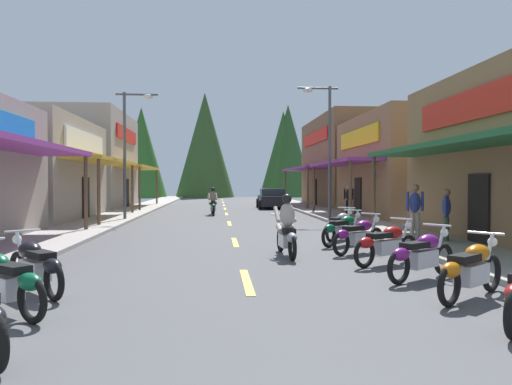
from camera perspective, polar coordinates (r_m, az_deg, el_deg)
ground at (r=23.79m, az=-3.19°, el=-3.41°), size 9.08×75.96×0.10m
sidewalk_left at (r=24.34m, az=-16.91°, el=-3.09°), size 2.45×75.96×0.12m
sidewalk_right at (r=24.61m, az=10.38°, el=-3.01°), size 2.45×75.96×0.12m
centerline_dashes at (r=27.64m, az=-3.38°, el=-2.65°), size 0.16×50.84×0.01m
storefront_left_middle at (r=26.68m, az=-26.79°, el=2.39°), size 9.19×9.41×4.94m
storefront_left_far at (r=37.21m, az=-20.22°, el=3.43°), size 9.06×10.27×6.70m
storefront_right_middle at (r=28.10m, az=18.88°, el=2.87°), size 9.09×9.70×5.41m
storefront_right_far at (r=39.15m, az=12.68°, el=3.40°), size 9.91×12.37×6.75m
streetlamp_left at (r=24.37m, az=-14.28°, el=6.18°), size 1.99×0.30×6.14m
streetlamp_right at (r=24.43m, az=7.87°, el=6.70°), size 1.99×0.30×6.53m
motorcycle_parked_right_1 at (r=8.63m, az=23.58°, el=-8.07°), size 1.75×1.39×1.04m
motorcycle_parked_right_2 at (r=9.98m, az=18.57°, el=-6.79°), size 1.82×1.29×1.04m
motorcycle_parked_right_3 at (r=11.52m, az=14.80°, el=-5.69°), size 1.87×1.21×1.04m
motorcycle_parked_right_4 at (r=13.17m, az=11.76°, el=-4.81°), size 1.76×1.38×1.04m
motorcycle_parked_right_5 at (r=14.75m, az=10.02°, el=-4.16°), size 1.66×1.50×1.04m
motorcycle_parked_right_6 at (r=16.13m, az=9.70°, el=-3.70°), size 1.39×1.75×1.04m
motorcycle_parked_left_1 at (r=7.84m, az=-27.16°, el=-9.04°), size 1.71×1.45×1.04m
motorcycle_parked_left_2 at (r=9.06m, az=-24.14°, el=-7.63°), size 1.48×1.68×1.04m
rider_cruising_lead at (r=12.39m, az=3.53°, el=-4.40°), size 0.60×2.14×1.57m
rider_cruising_trailing at (r=28.01m, az=-5.00°, el=-1.27°), size 0.60×2.14×1.57m
pedestrian_by_shop at (r=16.28m, az=17.89°, el=-1.69°), size 0.57×0.26×1.81m
pedestrian_waiting at (r=15.70m, az=21.13°, el=-2.15°), size 0.41×0.49×1.67m
pedestrian_strolling at (r=27.55m, az=10.64°, el=-0.60°), size 0.45×0.43×1.72m
parked_car_curbside at (r=34.96m, az=1.86°, el=-0.72°), size 2.16×4.35×1.40m
treeline_backdrop at (r=61.86m, az=-2.27°, el=4.79°), size 24.15×12.61×12.88m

